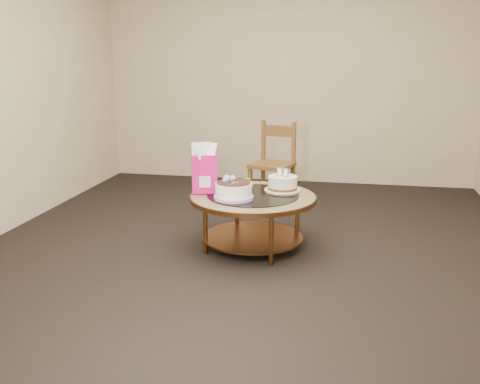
% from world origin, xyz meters
% --- Properties ---
extents(ground, '(5.00, 5.00, 0.00)m').
position_xyz_m(ground, '(0.00, 0.00, 0.00)').
color(ground, black).
rests_on(ground, ground).
extents(room_walls, '(4.52, 5.02, 2.61)m').
position_xyz_m(room_walls, '(0.00, 0.00, 1.54)').
color(room_walls, '#C3AE94').
rests_on(room_walls, ground).
extents(coffee_table, '(1.02, 1.02, 0.46)m').
position_xyz_m(coffee_table, '(0.00, -0.00, 0.38)').
color(coffee_table, brown).
rests_on(coffee_table, ground).
extents(decorated_cake, '(0.31, 0.31, 0.18)m').
position_xyz_m(decorated_cake, '(-0.13, -0.15, 0.52)').
color(decorated_cake, '#B894D1').
rests_on(decorated_cake, coffee_table).
extents(cream_cake, '(0.30, 0.30, 0.19)m').
position_xyz_m(cream_cake, '(0.22, 0.18, 0.52)').
color(cream_cake, white).
rests_on(cream_cake, coffee_table).
extents(gift_bag, '(0.23, 0.19, 0.40)m').
position_xyz_m(gift_bag, '(-0.40, -0.00, 0.66)').
color(gift_bag, '#CE1382').
rests_on(gift_bag, coffee_table).
extents(pillar_candle, '(0.12, 0.12, 0.09)m').
position_xyz_m(pillar_candle, '(-0.09, 0.24, 0.49)').
color(pillar_candle, '#C1B44F').
rests_on(pillar_candle, coffee_table).
extents(dining_chair, '(0.49, 0.49, 0.87)m').
position_xyz_m(dining_chair, '(-0.02, 1.37, 0.44)').
color(dining_chair, brown).
rests_on(dining_chair, ground).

